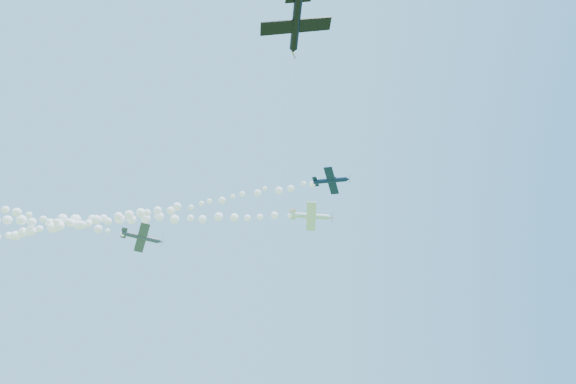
{
  "coord_description": "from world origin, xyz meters",
  "views": [
    {
      "loc": [
        -7.39,
        -58.25,
        2.0
      ],
      "look_at": [
        -1.14,
        -5.15,
        46.24
      ],
      "focal_mm": 30.0,
      "sensor_mm": 36.0,
      "label": 1
    }
  ],
  "objects": [
    {
      "name": "smoke_trail_navy",
      "position": [
        -28.23,
        12.84,
        52.93
      ],
      "size": [
        66.03,
        27.06,
        2.55
      ],
      "primitive_type": null,
      "color": "white"
    },
    {
      "name": "smoke_trail_white",
      "position": [
        -36.4,
        17.09,
        54.44
      ],
      "size": [
        78.12,
        13.27,
        3.35
      ],
      "primitive_type": null,
      "color": "white"
    },
    {
      "name": "plane_grey",
      "position": [
        -23.58,
        9.58,
        46.54
      ],
      "size": [
        7.05,
        7.4,
        2.38
      ],
      "rotation": [
        -0.14,
        0.04,
        0.25
      ],
      "color": "#383E51"
    },
    {
      "name": "plane_navy",
      "position": [
        6.47,
        -0.64,
        53.12
      ],
      "size": [
        6.27,
        6.68,
        2.56
      ],
      "rotation": [
        -0.02,
        0.1,
        -0.37
      ],
      "color": "#0C1A37"
    },
    {
      "name": "plane_white",
      "position": [
        5.05,
        11.41,
        54.72
      ],
      "size": [
        8.1,
        8.63,
        3.22
      ],
      "rotation": [
        -0.02,
        0.1,
        -0.14
      ],
      "color": "white"
    },
    {
      "name": "plane_black",
      "position": [
        -4.06,
        -35.71,
        39.55
      ],
      "size": [
        6.16,
        6.09,
        1.9
      ],
      "rotation": [
        -0.26,
        -0.04,
        1.53
      ],
      "color": "black"
    }
  ]
}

